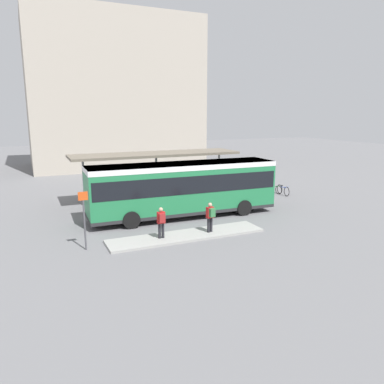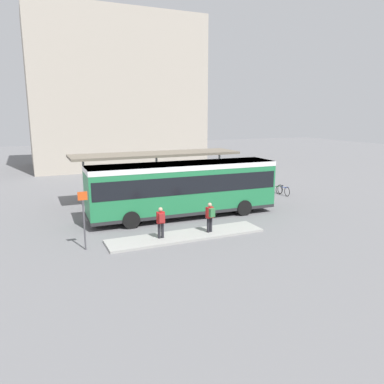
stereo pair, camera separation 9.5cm
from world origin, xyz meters
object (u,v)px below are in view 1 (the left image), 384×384
bicycle_green (274,189)px  potted_planter_near_shelter (236,190)px  pedestrian_waiting (161,221)px  platform_sign (84,218)px  city_bus (184,186)px  bicycle_blue (283,190)px  bicycle_black (269,187)px  pedestrian_companion (210,215)px

bicycle_green → potted_planter_near_shelter: bearing=-86.9°
pedestrian_waiting → potted_planter_near_shelter: size_ratio=1.07×
platform_sign → city_bus: bearing=28.6°
bicycle_green → platform_sign: 17.36m
bicycle_blue → bicycle_green: (-0.23, 0.83, -0.02)m
bicycle_blue → bicycle_green: 0.86m
bicycle_blue → platform_sign: platform_sign is taller
bicycle_black → pedestrian_waiting: bearing=-55.3°
bicycle_green → bicycle_black: bicycle_green is taller
pedestrian_waiting → bicycle_green: 14.14m
bicycle_green → platform_sign: platform_sign is taller
city_bus → pedestrian_companion: city_bus is taller
pedestrian_companion → bicycle_blue: size_ratio=0.91×
city_bus → platform_sign: bearing=-149.9°
pedestrian_waiting → potted_planter_near_shelter: pedestrian_waiting is taller
pedestrian_waiting → pedestrian_companion: size_ratio=1.00×
bicycle_green → bicycle_black: bearing=170.0°
platform_sign → potted_planter_near_shelter: bearing=27.4°
bicycle_blue → bicycle_black: bicycle_blue is taller
pedestrian_companion → bicycle_green: 11.97m
pedestrian_waiting → pedestrian_companion: (2.70, -0.12, 0.00)m
bicycle_green → potted_planter_near_shelter: (-4.08, -0.83, 0.43)m
bicycle_blue → bicycle_black: (-0.20, 1.65, -0.04)m
bicycle_blue → potted_planter_near_shelter: size_ratio=1.17×
city_bus → bicycle_green: bearing=21.6°
pedestrian_waiting → bicycle_black: 14.59m
city_bus → bicycle_green: city_bus is taller
city_bus → bicycle_black: (9.40, 4.25, -1.61)m
bicycle_blue → potted_planter_near_shelter: bearing=-84.2°
bicycle_blue → potted_planter_near_shelter: potted_planter_near_shelter is taller
pedestrian_waiting → platform_sign: platform_sign is taller
pedestrian_waiting → bicycle_green: (12.17, 7.17, -0.68)m
pedestrian_companion → potted_planter_near_shelter: 8.41m
bicycle_blue → platform_sign: (-16.09, -6.12, 1.18)m
pedestrian_waiting → potted_planter_near_shelter: bearing=-49.1°
platform_sign → bicycle_black: bearing=26.1°
pedestrian_waiting → city_bus: bearing=-33.9°
city_bus → pedestrian_companion: (-0.09, -3.86, -0.91)m
pedestrian_companion → potted_planter_near_shelter: (5.39, 6.45, -0.26)m
city_bus → bicycle_green: 10.11m
pedestrian_companion → potted_planter_near_shelter: bearing=-49.9°
bicycle_black → potted_planter_near_shelter: (-4.10, -1.66, 0.44)m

